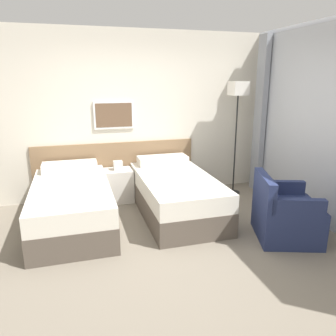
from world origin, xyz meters
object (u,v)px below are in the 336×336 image
at_px(floor_lamp, 238,98).
at_px(armchair, 285,216).
at_px(bed_near_window, 176,194).
at_px(nightstand, 119,185).
at_px(bed_near_door, 72,204).

bearing_deg(floor_lamp, armchair, -95.40).
height_order(floor_lamp, armchair, floor_lamp).
distance_m(bed_near_window, nightstand, 1.04).
bearing_deg(bed_near_door, armchair, -23.68).
xyz_separation_m(bed_near_window, armchair, (1.08, -1.12, -0.01)).
bearing_deg(nightstand, bed_near_window, -44.81).
xyz_separation_m(nightstand, armchair, (1.82, -1.85, 0.01)).
relative_size(bed_near_door, armchair, 2.05).
bearing_deg(nightstand, bed_near_door, -135.19).
height_order(bed_near_window, nightstand, bed_near_window).
height_order(bed_near_window, armchair, armchair).
relative_size(bed_near_window, floor_lamp, 1.03).
height_order(bed_near_door, nightstand, bed_near_door).
relative_size(nightstand, floor_lamp, 0.35).
relative_size(nightstand, armchair, 0.70).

